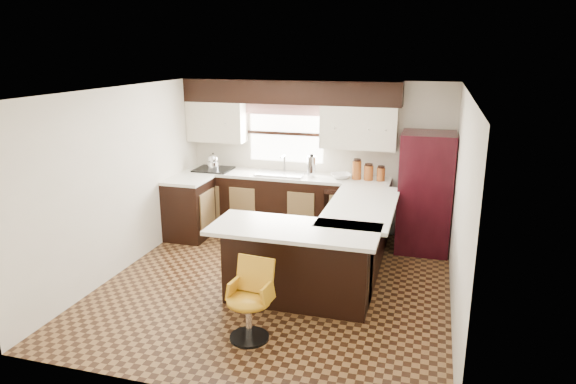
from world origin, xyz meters
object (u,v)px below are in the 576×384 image
(peninsula_return, at_px, (298,266))
(bar_chair, at_px, (249,302))
(peninsula_long, at_px, (356,241))
(refrigerator, at_px, (425,193))

(peninsula_return, relative_size, bar_chair, 1.99)
(peninsula_return, xyz_separation_m, bar_chair, (-0.27, -0.92, -0.04))
(peninsula_long, relative_size, refrigerator, 1.13)
(refrigerator, xyz_separation_m, bar_chair, (-1.60, -2.99, -0.45))
(peninsula_return, height_order, refrigerator, refrigerator)
(refrigerator, distance_m, bar_chair, 3.42)
(peninsula_return, distance_m, refrigerator, 2.50)
(peninsula_return, relative_size, refrigerator, 0.95)
(peninsula_long, height_order, refrigerator, refrigerator)
(peninsula_return, bearing_deg, refrigerator, 57.23)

